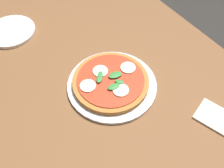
{
  "coord_description": "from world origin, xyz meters",
  "views": [
    {
      "loc": [
        0.38,
        -0.3,
        1.44
      ],
      "look_at": [
        -0.05,
        -0.01,
        0.76
      ],
      "focal_mm": 39.98,
      "sensor_mm": 36.0,
      "label": 1
    }
  ],
  "objects": [
    {
      "name": "plate_white",
      "position": [
        -0.52,
        -0.21,
        0.76
      ],
      "size": [
        0.2,
        0.2,
        0.01
      ],
      "primitive_type": "cylinder",
      "color": "white",
      "rests_on": "dining_table"
    },
    {
      "name": "napkin",
      "position": [
        0.24,
        0.19,
        0.75
      ],
      "size": [
        0.15,
        0.13,
        0.01
      ],
      "primitive_type": "cube",
      "rotation": [
        0.0,
        0.0,
        0.34
      ],
      "color": "white",
      "rests_on": "dining_table"
    },
    {
      "name": "serving_tray",
      "position": [
        -0.05,
        -0.01,
        0.75
      ],
      "size": [
        0.31,
        0.31,
        0.01
      ],
      "primitive_type": "cylinder",
      "color": "silver",
      "rests_on": "dining_table"
    },
    {
      "name": "pizza",
      "position": [
        -0.06,
        -0.02,
        0.77
      ],
      "size": [
        0.26,
        0.26,
        0.03
      ],
      "color": "#B27033",
      "rests_on": "serving_tray"
    },
    {
      "name": "dining_table",
      "position": [
        0.0,
        0.0,
        0.65
      ],
      "size": [
        1.56,
        0.91,
        0.75
      ],
      "color": "brown",
      "rests_on": "ground_plane"
    }
  ]
}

